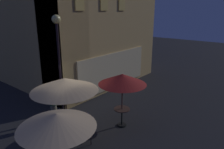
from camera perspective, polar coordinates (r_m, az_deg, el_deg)
name	(u,v)px	position (r m, az deg, el deg)	size (l,w,h in m)	color
ground_plane	(68,129)	(9.17, -11.81, -14.30)	(60.00, 60.00, 0.00)	#272627
cafe_building	(68,31)	(13.29, -11.90, 11.47)	(8.41, 8.73, 7.02)	tan
street_lamp_near_corner	(58,46)	(9.01, -14.34, 7.50)	(0.36, 0.36, 4.55)	black
cafe_table_0	(68,128)	(8.12, -11.91, -13.87)	(0.79, 0.79, 0.79)	black
cafe_table_2	(122,114)	(8.99, 2.67, -10.57)	(0.67, 0.67, 0.79)	black
patio_umbrella_0	(65,85)	(7.41, -12.69, -2.68)	(2.33, 2.33, 2.50)	black
patio_umbrella_1	(57,121)	(5.39, -14.67, -12.02)	(1.93, 1.93, 2.35)	black
patio_umbrella_2	(122,79)	(8.39, 2.82, -1.32)	(1.94, 1.94, 2.30)	black
cafe_chair_0	(89,129)	(8.00, -6.24, -14.35)	(0.60, 0.60, 0.90)	black
patron_seated_0	(85,125)	(7.95, -7.28, -13.45)	(0.53, 0.55, 1.23)	#4A1226
patron_standing_1	(53,105)	(9.22, -15.57, -7.83)	(0.30, 0.30, 1.82)	#777158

